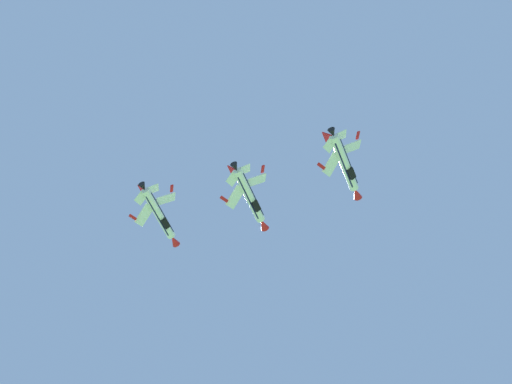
% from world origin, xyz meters
% --- Properties ---
extents(fighter_jet_lead, '(8.86, 15.97, 6.05)m').
position_xyz_m(fighter_jet_lead, '(-42.23, 84.65, 128.77)').
color(fighter_jet_lead, white).
extents(fighter_jet_left_wing, '(8.75, 15.97, 6.20)m').
position_xyz_m(fighter_jet_left_wing, '(-23.36, 82.29, 124.66)').
color(fighter_jet_left_wing, white).
extents(fighter_jet_right_wing, '(8.53, 15.97, 6.48)m').
position_xyz_m(fighter_jet_right_wing, '(-4.96, 79.87, 124.68)').
color(fighter_jet_right_wing, white).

